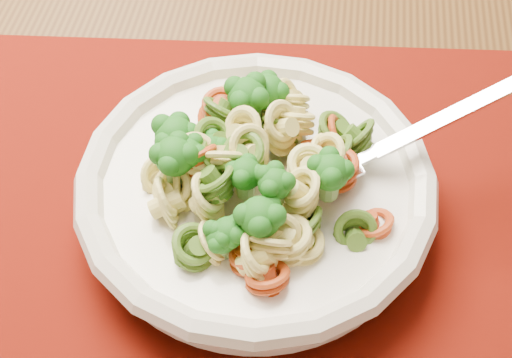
% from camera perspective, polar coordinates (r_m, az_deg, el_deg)
% --- Properties ---
extents(dining_table, '(1.53, 1.14, 0.76)m').
position_cam_1_polar(dining_table, '(0.65, 5.85, -2.01)').
color(dining_table, '#563818').
rests_on(dining_table, ground).
extents(placemat, '(0.58, 0.51, 0.00)m').
position_cam_1_polar(placemat, '(0.50, -0.02, -3.86)').
color(placemat, '#600E04').
rests_on(placemat, dining_table).
extents(pasta_bowl, '(0.25, 0.25, 0.05)m').
position_cam_1_polar(pasta_bowl, '(0.49, 0.00, -0.81)').
color(pasta_bowl, silver).
rests_on(pasta_bowl, placemat).
extents(pasta_broccoli_heap, '(0.21, 0.21, 0.06)m').
position_cam_1_polar(pasta_broccoli_heap, '(0.47, -0.00, 0.45)').
color(pasta_broccoli_heap, '#E6D872').
rests_on(pasta_broccoli_heap, pasta_bowl).
extents(fork, '(0.16, 0.13, 0.08)m').
position_cam_1_polar(fork, '(0.48, 6.84, 0.79)').
color(fork, silver).
rests_on(fork, pasta_bowl).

